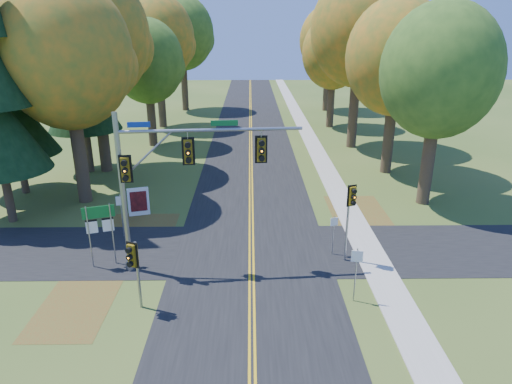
{
  "coord_description": "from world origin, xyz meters",
  "views": [
    {
      "loc": [
        -0.03,
        -19.61,
        11.28
      ],
      "look_at": [
        0.25,
        2.24,
        3.2
      ],
      "focal_mm": 32.0,
      "sensor_mm": 36.0,
      "label": 1
    }
  ],
  "objects_px": {
    "traffic_mast": "(167,172)",
    "info_kiosk": "(139,202)",
    "route_sign_cluster": "(100,223)",
    "east_signal_pole": "(351,204)"
  },
  "relations": [
    {
      "from": "route_sign_cluster",
      "to": "info_kiosk",
      "type": "height_order",
      "value": "route_sign_cluster"
    },
    {
      "from": "traffic_mast",
      "to": "east_signal_pole",
      "type": "height_order",
      "value": "traffic_mast"
    },
    {
      "from": "traffic_mast",
      "to": "route_sign_cluster",
      "type": "relative_size",
      "value": 2.63
    },
    {
      "from": "traffic_mast",
      "to": "info_kiosk",
      "type": "height_order",
      "value": "traffic_mast"
    },
    {
      "from": "route_sign_cluster",
      "to": "info_kiosk",
      "type": "bearing_deg",
      "value": 69.14
    },
    {
      "from": "info_kiosk",
      "to": "route_sign_cluster",
      "type": "bearing_deg",
      "value": -108.1
    },
    {
      "from": "traffic_mast",
      "to": "info_kiosk",
      "type": "xyz_separation_m",
      "value": [
        -3.19,
        6.62,
        -4.06
      ]
    },
    {
      "from": "east_signal_pole",
      "to": "traffic_mast",
      "type": "bearing_deg",
      "value": 164.0
    },
    {
      "from": "traffic_mast",
      "to": "route_sign_cluster",
      "type": "height_order",
      "value": "traffic_mast"
    },
    {
      "from": "info_kiosk",
      "to": "traffic_mast",
      "type": "bearing_deg",
      "value": -79.61
    }
  ]
}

